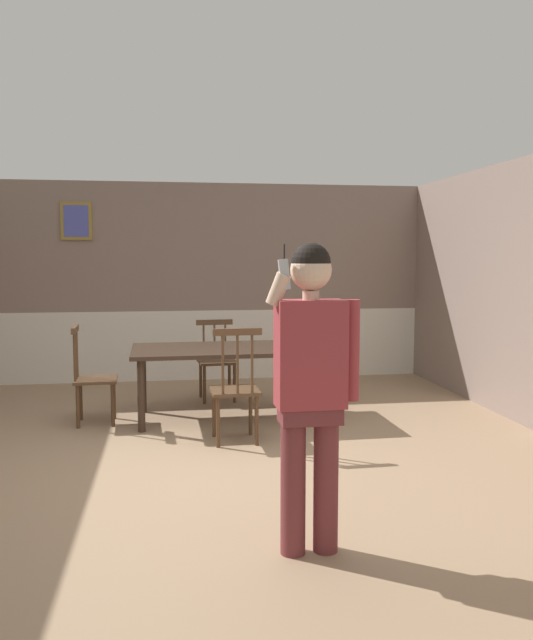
% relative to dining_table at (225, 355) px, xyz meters
% --- Properties ---
extents(ground_plane, '(8.13, 8.13, 0.00)m').
position_rel_dining_table_xyz_m(ground_plane, '(-0.38, -1.51, -0.66)').
color(ground_plane, '#9E7F60').
extents(room_back_partition, '(6.63, 0.17, 2.63)m').
position_rel_dining_table_xyz_m(room_back_partition, '(-0.39, 2.19, 0.61)').
color(room_back_partition, gray).
rests_on(room_back_partition, ground_plane).
extents(dining_table, '(1.89, 1.04, 0.73)m').
position_rel_dining_table_xyz_m(dining_table, '(0.00, 0.00, 0.00)').
color(dining_table, '#38281E').
rests_on(dining_table, ground_plane).
extents(chair_near_window, '(0.44, 0.44, 1.04)m').
position_rel_dining_table_xyz_m(chair_near_window, '(0.01, -0.89, -0.16)').
color(chair_near_window, '#513823').
rests_on(chair_near_window, ground_plane).
extents(chair_by_doorway, '(0.43, 0.43, 0.98)m').
position_rel_dining_table_xyz_m(chair_by_doorway, '(-1.32, -0.02, -0.19)').
color(chair_by_doorway, '#513823').
rests_on(chair_by_doorway, ground_plane).
extents(chair_at_table_head, '(0.46, 0.46, 0.92)m').
position_rel_dining_table_xyz_m(chair_at_table_head, '(-0.02, 0.89, -0.19)').
color(chair_at_table_head, '#513823').
rests_on(chair_at_table_head, ground_plane).
extents(person_figure, '(0.54, 0.23, 1.73)m').
position_rel_dining_table_xyz_m(person_figure, '(0.21, -3.11, 0.34)').
color(person_figure, brown).
rests_on(person_figure, ground_plane).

